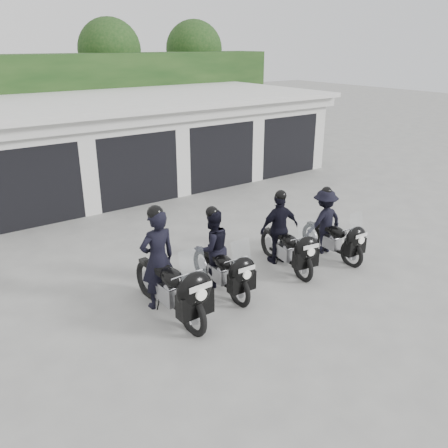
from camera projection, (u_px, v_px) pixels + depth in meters
ground at (251, 268)px, 10.63m from camera, size 80.00×80.00×0.00m
garage_block at (104, 145)px, 16.22m from camera, size 16.40×6.80×2.96m
background_vegetation at (64, 93)px, 19.61m from camera, size 20.00×3.90×5.80m
police_bike_a at (167, 273)px, 8.60m from camera, size 0.75×2.41×2.10m
police_bike_b at (217, 255)px, 9.53m from camera, size 0.82×2.04×1.78m
police_bike_c at (283, 234)px, 10.53m from camera, size 1.04×2.03×1.78m
police_bike_d at (329, 226)px, 11.10m from camera, size 1.03×1.93×1.68m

